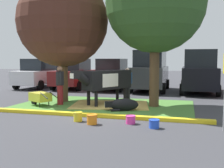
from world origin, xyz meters
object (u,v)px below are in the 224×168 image
(bucket_orange, at_px, (92,119))
(hatchback_white, at_px, (39,74))
(sedan_blue, at_px, (74,74))
(suv_black, at_px, (199,71))
(calf_lying, at_px, (123,105))
(bucket_pink, at_px, (131,119))
(person_handler, at_px, (127,83))
(person_visitor_near, at_px, (60,84))
(shade_tree_left, at_px, (63,22))
(shade_tree_right, at_px, (155,3))
(suv_dark_grey, at_px, (150,71))
(wheelbarrow, at_px, (40,97))
(cow_holstein, at_px, (106,80))
(bucket_yellow, at_px, (78,116))
(sedan_red, at_px, (112,75))
(bucket_blue, at_px, (154,124))

(bucket_orange, bearing_deg, hatchback_white, 127.60)
(sedan_blue, xyz_separation_m, suv_black, (8.12, -0.41, 0.29))
(calf_lying, distance_m, suv_black, 7.54)
(hatchback_white, bearing_deg, bucket_pink, -47.20)
(person_handler, bearing_deg, person_visitor_near, -142.21)
(shade_tree_left, relative_size, bucket_orange, 17.26)
(shade_tree_right, xyz_separation_m, person_visitor_near, (-3.98, -0.64, -3.33))
(person_handler, relative_size, suv_dark_grey, 0.34)
(shade_tree_right, xyz_separation_m, wheelbarrow, (-4.67, -1.13, -3.85))
(sedan_blue, height_order, suv_black, suv_black)
(shade_tree_left, distance_m, bucket_orange, 5.93)
(wheelbarrow, bearing_deg, bucket_orange, -38.02)
(bucket_orange, height_order, suv_black, suv_black)
(shade_tree_left, height_order, cow_holstein, shade_tree_left)
(bucket_yellow, relative_size, sedan_blue, 0.07)
(bucket_yellow, height_order, bucket_orange, bucket_orange)
(shade_tree_right, distance_m, calf_lying, 4.32)
(cow_holstein, bearing_deg, person_handler, 65.36)
(wheelbarrow, height_order, bucket_orange, wheelbarrow)
(suv_dark_grey, xyz_separation_m, suv_black, (2.91, -0.26, 0.00))
(cow_holstein, bearing_deg, suv_dark_grey, 78.87)
(wheelbarrow, height_order, suv_dark_grey, suv_dark_grey)
(sedan_blue, height_order, sedan_red, same)
(bucket_orange, relative_size, suv_black, 0.07)
(wheelbarrow, relative_size, sedan_red, 0.35)
(hatchback_white, bearing_deg, cow_holstein, -41.56)
(suv_black, bearing_deg, bucket_blue, -99.60)
(person_visitor_near, relative_size, suv_black, 0.37)
(hatchback_white, bearing_deg, sedan_red, 1.97)
(suv_black, bearing_deg, hatchback_white, 178.73)
(calf_lying, bearing_deg, bucket_orange, -100.23)
(person_visitor_near, xyz_separation_m, hatchback_white, (-4.75, 6.44, 0.08))
(bucket_pink, relative_size, bucket_blue, 1.00)
(suv_dark_grey, bearing_deg, shade_tree_right, -81.03)
(hatchback_white, xyz_separation_m, sedan_red, (5.27, 0.18, 0.00))
(wheelbarrow, xyz_separation_m, hatchback_white, (-4.05, 6.93, 0.60))
(bucket_orange, xyz_separation_m, hatchback_white, (-7.28, 9.45, 0.83))
(cow_holstein, distance_m, bucket_blue, 4.44)
(wheelbarrow, relative_size, sedan_blue, 0.35)
(bucket_pink, xyz_separation_m, suv_black, (2.31, 8.83, 1.14))
(shade_tree_left, relative_size, suv_dark_grey, 1.25)
(bucket_orange, bearing_deg, suv_black, 69.55)
(bucket_blue, bearing_deg, bucket_pink, 155.29)
(shade_tree_left, xyz_separation_m, bucket_orange, (2.76, -3.88, -3.53))
(bucket_blue, height_order, suv_dark_grey, suv_dark_grey)
(person_visitor_near, bearing_deg, cow_holstein, 16.20)
(person_handler, height_order, suv_dark_grey, suv_dark_grey)
(calf_lying, distance_m, suv_dark_grey, 7.18)
(hatchback_white, height_order, suv_dark_grey, suv_dark_grey)
(shade_tree_left, distance_m, person_visitor_near, 2.92)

